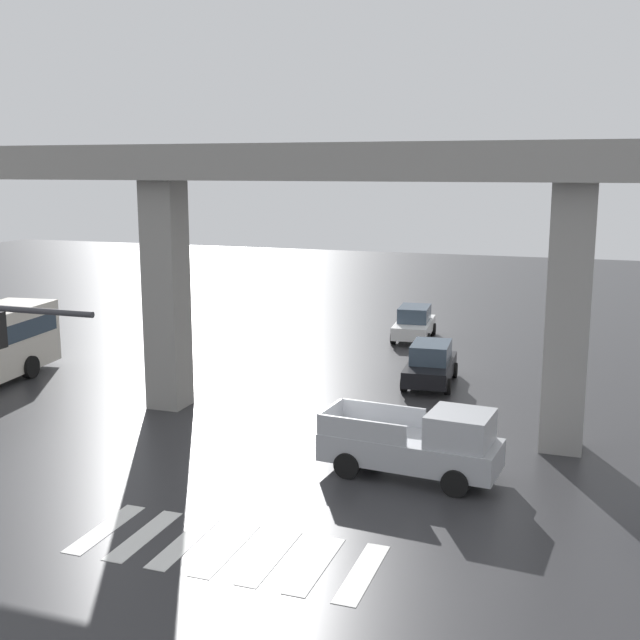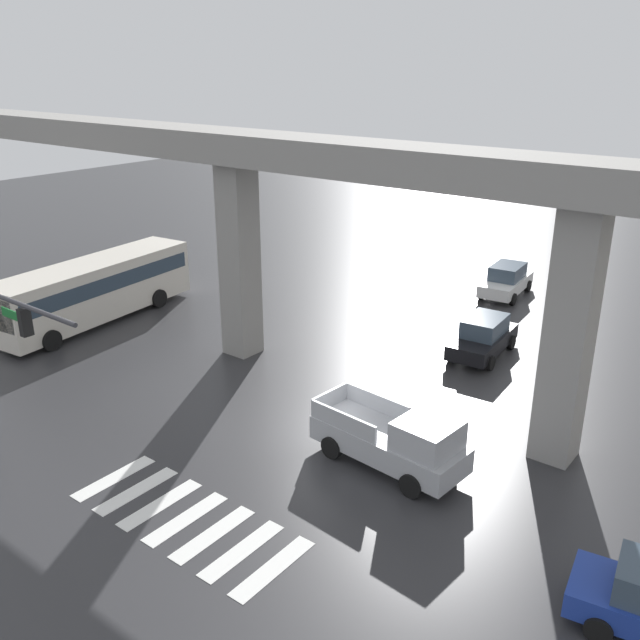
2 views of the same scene
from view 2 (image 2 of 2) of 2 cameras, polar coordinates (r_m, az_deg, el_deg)
The scene contains 7 objects.
ground_plane at distance 24.35m, azimuth 0.06°, elevation -9.19°, with size 120.00×120.00×0.00m, color #2D2D30.
crosswalk_stripes at distance 20.57m, azimuth -11.09°, elevation -15.91°, with size 7.15×2.80×0.01m.
elevated_overpass at distance 24.19m, azimuth 5.12°, elevation 11.48°, with size 58.27×2.52×9.54m.
pickup_truck at distance 21.97m, azimuth 6.34°, elevation -9.94°, with size 5.25×2.42×2.08m.
city_bus at distance 35.51m, azimuth -18.24°, elevation 2.63°, with size 3.69×11.01×2.99m.
sedan_white at distance 39.03m, azimuth 15.24°, elevation 3.21°, with size 2.25×4.44×1.72m.
sedan_black at distance 30.82m, azimuth 13.43°, elevation -1.34°, with size 2.21×4.42×1.72m.
Camera 2 is at (12.90, -16.68, 12.18)m, focal length 38.46 mm.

